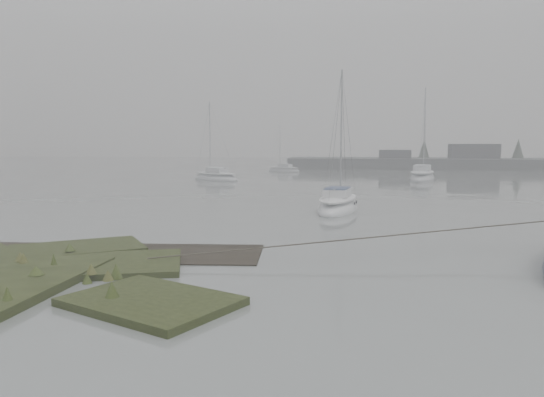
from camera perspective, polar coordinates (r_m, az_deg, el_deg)
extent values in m
plane|color=slate|center=(41.60, 2.22, 1.21)|extent=(160.00, 160.00, 0.00)
cube|color=#4C4F51|center=(76.22, 25.09, 3.31)|extent=(60.00, 8.00, 1.60)
cube|color=#424247|center=(72.38, 13.05, 4.25)|extent=(4.00, 3.00, 2.20)
cube|color=#424247|center=(73.76, 20.85, 4.35)|extent=(6.00, 3.00, 3.00)
cone|color=#384238|center=(74.74, 16.03, 4.84)|extent=(2.00, 2.00, 3.50)
cone|color=#384238|center=(77.14, 24.94, 4.54)|extent=(2.00, 2.00, 3.50)
ellipsoid|color=silver|center=(27.60, 7.10, -1.12)|extent=(2.56, 5.75, 1.35)
ellipsoid|color=silver|center=(27.54, 7.12, 0.00)|extent=(2.10, 5.00, 0.38)
cube|color=silver|center=(27.27, 7.05, 0.64)|extent=(1.44, 2.05, 0.40)
cube|color=#1A284D|center=(27.25, 7.05, 1.11)|extent=(1.34, 1.88, 0.06)
cylinder|color=#939399|center=(28.10, 7.46, 7.17)|extent=(0.09, 0.09, 6.35)
cylinder|color=#939399|center=(27.10, 6.99, 1.08)|extent=(0.37, 2.21, 0.07)
ellipsoid|color=#B7BDC2|center=(49.38, -6.09, 2.06)|extent=(5.62, 4.56, 1.34)
ellipsoid|color=silver|center=(49.34, -6.10, 2.69)|extent=(4.83, 3.86, 0.38)
cube|color=silver|center=(49.15, -5.92, 3.06)|extent=(2.24, 2.03, 0.40)
cube|color=silver|center=(49.14, -5.92, 3.32)|extent=(2.06, 1.88, 0.06)
cylinder|color=#939399|center=(49.79, -6.69, 6.67)|extent=(0.09, 0.09, 6.33)
cylinder|color=#939399|center=(49.02, -5.80, 3.31)|extent=(1.89, 1.28, 0.07)
ellipsoid|color=#B7BCC2|center=(51.21, 15.84, 2.03)|extent=(3.49, 6.87, 1.59)
ellipsoid|color=silver|center=(51.17, 15.86, 2.74)|extent=(2.89, 5.95, 0.45)
cube|color=silver|center=(50.87, 15.85, 3.17)|extent=(1.85, 2.50, 0.47)
cube|color=#B1B6BD|center=(50.86, 15.85, 3.46)|extent=(1.72, 2.29, 0.07)
cylinder|color=#939399|center=(51.95, 16.08, 7.28)|extent=(0.10, 0.10, 7.50)
cylinder|color=#939399|center=(50.67, 15.83, 3.45)|extent=(0.64, 2.58, 0.08)
ellipsoid|color=silver|center=(63.27, 1.28, 2.96)|extent=(4.50, 3.15, 1.05)
ellipsoid|color=white|center=(63.25, 1.28, 3.34)|extent=(3.88, 2.66, 0.30)
cube|color=white|center=(63.14, 1.42, 3.57)|extent=(1.74, 1.48, 0.31)
cube|color=#B0B5BC|center=(63.13, 1.42, 3.72)|extent=(1.60, 1.37, 0.05)
cylinder|color=#939399|center=(63.49, 0.86, 5.77)|extent=(0.07, 0.07, 4.93)
cylinder|color=#939399|center=(63.06, 1.51, 3.72)|extent=(1.58, 0.80, 0.06)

